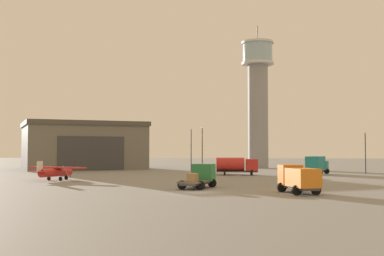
{
  "coord_description": "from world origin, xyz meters",
  "views": [
    {
      "loc": [
        4.51,
        -49.96,
        4.42
      ],
      "look_at": [
        -2.04,
        15.92,
        7.39
      ],
      "focal_mm": 45.22,
      "sensor_mm": 36.0,
      "label": 1
    }
  ],
  "objects_px": {
    "control_tower": "(258,95)",
    "airplane_red": "(55,171)",
    "truck_box_orange": "(299,178)",
    "light_post_east": "(365,148)",
    "truck_box_teal": "(317,165)",
    "light_post_north": "(191,146)",
    "light_post_centre": "(202,146)",
    "truck_fuel_tanker_red": "(237,165)",
    "truck_flatbed_green": "(200,176)"
  },
  "relations": [
    {
      "from": "control_tower",
      "to": "airplane_red",
      "type": "relative_size",
      "value": 3.64
    },
    {
      "from": "truck_box_orange",
      "to": "light_post_east",
      "type": "relative_size",
      "value": 0.8
    },
    {
      "from": "truck_box_teal",
      "to": "light_post_east",
      "type": "bearing_deg",
      "value": -36.13
    },
    {
      "from": "truck_box_teal",
      "to": "airplane_red",
      "type": "bearing_deg",
      "value": 143.81
    },
    {
      "from": "light_post_north",
      "to": "light_post_centre",
      "type": "xyz_separation_m",
      "value": [
        2.72,
        -5.41,
        -0.02
      ]
    },
    {
      "from": "truck_box_teal",
      "to": "light_post_north",
      "type": "bearing_deg",
      "value": 91.3
    },
    {
      "from": "truck_fuel_tanker_red",
      "to": "airplane_red",
      "type": "bearing_deg",
      "value": -147.81
    },
    {
      "from": "control_tower",
      "to": "truck_box_teal",
      "type": "bearing_deg",
      "value": -72.13
    },
    {
      "from": "light_post_centre",
      "to": "truck_flatbed_green",
      "type": "bearing_deg",
      "value": -85.87
    },
    {
      "from": "truck_fuel_tanker_red",
      "to": "control_tower",
      "type": "bearing_deg",
      "value": 78.82
    },
    {
      "from": "truck_box_orange",
      "to": "light_post_east",
      "type": "distance_m",
      "value": 47.93
    },
    {
      "from": "light_post_east",
      "to": "light_post_north",
      "type": "xyz_separation_m",
      "value": [
        -33.62,
        5.25,
        0.56
      ]
    },
    {
      "from": "light_post_north",
      "to": "truck_box_teal",
      "type": "bearing_deg",
      "value": -24.08
    },
    {
      "from": "truck_flatbed_green",
      "to": "light_post_east",
      "type": "height_order",
      "value": "light_post_east"
    },
    {
      "from": "truck_flatbed_green",
      "to": "truck_fuel_tanker_red",
      "type": "height_order",
      "value": "truck_fuel_tanker_red"
    },
    {
      "from": "light_post_east",
      "to": "light_post_centre",
      "type": "distance_m",
      "value": 30.91
    },
    {
      "from": "airplane_red",
      "to": "truck_flatbed_green",
      "type": "distance_m",
      "value": 24.37
    },
    {
      "from": "light_post_centre",
      "to": "light_post_east",
      "type": "bearing_deg",
      "value": 0.31
    },
    {
      "from": "light_post_east",
      "to": "light_post_north",
      "type": "bearing_deg",
      "value": 171.13
    },
    {
      "from": "truck_flatbed_green",
      "to": "light_post_north",
      "type": "xyz_separation_m",
      "value": [
        -5.45,
        43.27,
        3.93
      ]
    },
    {
      "from": "truck_flatbed_green",
      "to": "light_post_centre",
      "type": "bearing_deg",
      "value": 19.17
    },
    {
      "from": "airplane_red",
      "to": "light_post_north",
      "type": "distance_m",
      "value": 36.37
    },
    {
      "from": "truck_box_teal",
      "to": "truck_flatbed_green",
      "type": "height_order",
      "value": "truck_box_teal"
    },
    {
      "from": "truck_box_orange",
      "to": "truck_fuel_tanker_red",
      "type": "relative_size",
      "value": 0.85
    },
    {
      "from": "truck_flatbed_green",
      "to": "light_post_east",
      "type": "xyz_separation_m",
      "value": [
        28.17,
        38.03,
        3.37
      ]
    },
    {
      "from": "airplane_red",
      "to": "light_post_east",
      "type": "distance_m",
      "value": 56.86
    },
    {
      "from": "light_post_centre",
      "to": "truck_box_orange",
      "type": "bearing_deg",
      "value": -73.41
    },
    {
      "from": "control_tower",
      "to": "light_post_centre",
      "type": "height_order",
      "value": "control_tower"
    },
    {
      "from": "control_tower",
      "to": "truck_box_orange",
      "type": "distance_m",
      "value": 69.85
    },
    {
      "from": "truck_box_teal",
      "to": "light_post_centre",
      "type": "height_order",
      "value": "light_post_centre"
    },
    {
      "from": "truck_box_orange",
      "to": "truck_fuel_tanker_red",
      "type": "distance_m",
      "value": 35.79
    },
    {
      "from": "light_post_east",
      "to": "light_post_north",
      "type": "distance_m",
      "value": 34.03
    },
    {
      "from": "truck_box_orange",
      "to": "light_post_north",
      "type": "relative_size",
      "value": 0.7
    },
    {
      "from": "airplane_red",
      "to": "light_post_centre",
      "type": "xyz_separation_m",
      "value": [
        19.01,
        26.87,
        3.89
      ]
    },
    {
      "from": "truck_box_teal",
      "to": "light_post_north",
      "type": "distance_m",
      "value": 26.23
    },
    {
      "from": "truck_fuel_tanker_red",
      "to": "light_post_centre",
      "type": "relative_size",
      "value": 0.83
    },
    {
      "from": "truck_box_orange",
      "to": "truck_fuel_tanker_red",
      "type": "xyz_separation_m",
      "value": [
        -6.48,
        35.2,
        0.16
      ]
    },
    {
      "from": "control_tower",
      "to": "truck_box_teal",
      "type": "relative_size",
      "value": 5.13
    },
    {
      "from": "truck_fuel_tanker_red",
      "to": "light_post_centre",
      "type": "height_order",
      "value": "light_post_centre"
    },
    {
      "from": "light_post_east",
      "to": "light_post_centre",
      "type": "height_order",
      "value": "light_post_centre"
    },
    {
      "from": "truck_box_teal",
      "to": "truck_fuel_tanker_red",
      "type": "relative_size",
      "value": 0.93
    },
    {
      "from": "control_tower",
      "to": "light_post_centre",
      "type": "relative_size",
      "value": 3.95
    },
    {
      "from": "truck_fuel_tanker_red",
      "to": "light_post_north",
      "type": "xyz_separation_m",
      "value": [
        -9.43,
        14.48,
        3.53
      ]
    },
    {
      "from": "airplane_red",
      "to": "truck_box_orange",
      "type": "relative_size",
      "value": 1.54
    },
    {
      "from": "airplane_red",
      "to": "truck_box_orange",
      "type": "height_order",
      "value": "airplane_red"
    },
    {
      "from": "truck_fuel_tanker_red",
      "to": "light_post_north",
      "type": "distance_m",
      "value": 17.63
    },
    {
      "from": "airplane_red",
      "to": "light_post_north",
      "type": "xyz_separation_m",
      "value": [
        16.29,
        32.28,
        3.92
      ]
    },
    {
      "from": "truck_box_teal",
      "to": "truck_flatbed_green",
      "type": "xyz_separation_m",
      "value": [
        -18.29,
        -32.66,
        -0.43
      ]
    },
    {
      "from": "light_post_centre",
      "to": "truck_fuel_tanker_red",
      "type": "bearing_deg",
      "value": -53.49
    },
    {
      "from": "truck_box_orange",
      "to": "truck_flatbed_green",
      "type": "height_order",
      "value": "truck_box_orange"
    }
  ]
}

